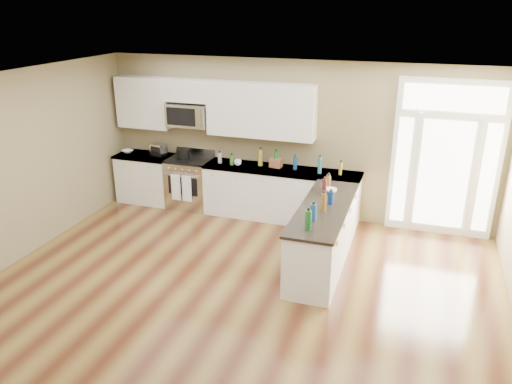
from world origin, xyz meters
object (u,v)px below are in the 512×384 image
kitchen_range (191,183)px  stockpot (183,153)px  peninsula_cabinet (323,238)px  toaster_oven (159,150)px

kitchen_range → stockpot: size_ratio=4.16×
peninsula_cabinet → toaster_oven: toaster_oven is taller
stockpot → toaster_oven: bearing=174.9°
kitchen_range → stockpot: (-0.12, -0.01, 0.57)m
kitchen_range → peninsula_cabinet: bearing=-26.9°
kitchen_range → stockpot: bearing=-175.3°
peninsula_cabinet → kitchen_range: bearing=153.1°
kitchen_range → stockpot: stockpot is taller
toaster_oven → kitchen_range: bearing=8.6°
toaster_oven → peninsula_cabinet: bearing=-11.0°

